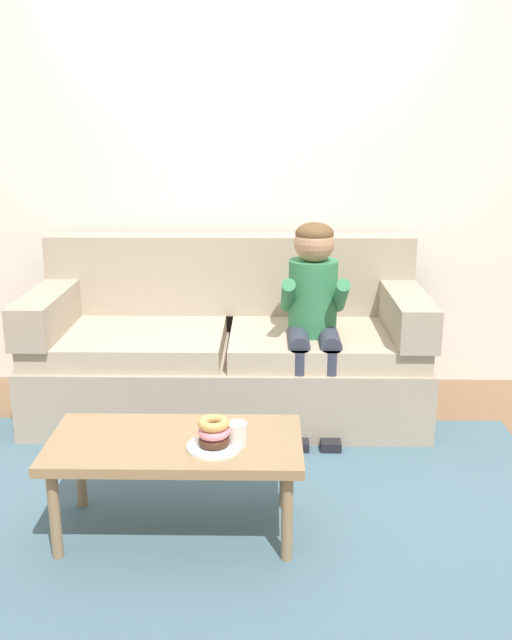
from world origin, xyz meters
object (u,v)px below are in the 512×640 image
Objects in this scene: coffee_table at (175,450)px; person_child at (314,306)px; couch at (228,352)px; donut at (214,441)px; mug at (237,434)px.

person_child reaches higher than coffee_table.
couch is 2.16× the size of coffee_table.
coffee_table is at bearing -119.55° from person_child.
person_child reaches higher than couch.
couch is 1.94× the size of person_child.
person_child is (0.46, -0.21, 0.32)m from couch.
donut is 1.33× the size of mug.
mug is (0.24, -0.04, 0.09)m from coffee_table.
donut is at bearing -25.46° from coffee_table.
donut is (0.02, -1.34, 0.10)m from couch.
donut reaches higher than coffee_table.
person_child is 9.18× the size of donut.
couch is at bearing 90.84° from donut.
coffee_table is 0.19m from donut.
donut is at bearing -111.32° from person_child.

